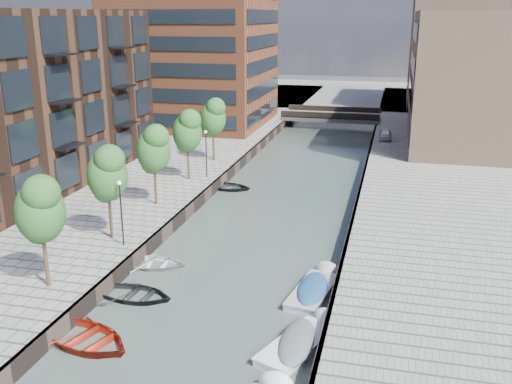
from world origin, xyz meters
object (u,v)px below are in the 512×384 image
at_px(sloop_4, 227,189).
at_px(motorboat_4, 302,341).
at_px(tree_3, 107,172).
at_px(sloop_3, 153,266).
at_px(sloop_1, 135,298).
at_px(tree_2, 40,208).
at_px(bridge, 332,116).
at_px(tree_5, 187,130).
at_px(sloop_2, 85,343).
at_px(motorboat_3, 315,289).
at_px(tree_6, 213,116).
at_px(tree_4, 153,148).
at_px(car, 385,134).

distance_m(sloop_4, motorboat_4, 25.18).
relative_size(tree_3, sloop_3, 1.45).
relative_size(sloop_1, sloop_3, 1.05).
bearing_deg(tree_2, bridge, 81.05).
height_order(bridge, sloop_3, bridge).
height_order(tree_5, sloop_2, tree_5).
height_order(tree_3, motorboat_4, tree_3).
xyz_separation_m(tree_2, sloop_4, (3.10, 22.07, -5.31)).
bearing_deg(sloop_3, tree_2, 142.49).
bearing_deg(sloop_4, tree_3, 172.99).
xyz_separation_m(sloop_1, motorboat_3, (9.31, 3.03, 0.20)).
bearing_deg(tree_6, motorboat_4, -64.75).
height_order(tree_4, tree_6, same).
distance_m(sloop_1, motorboat_3, 9.79).
xyz_separation_m(tree_2, tree_3, (0.00, 7.00, 0.00)).
xyz_separation_m(tree_6, motorboat_3, (13.40, -23.42, -5.10)).
xyz_separation_m(tree_2, sloop_1, (4.09, 1.55, -5.31)).
height_order(tree_2, motorboat_4, tree_2).
xyz_separation_m(sloop_3, car, (12.59, 36.44, 1.59)).
bearing_deg(car, tree_4, -121.58).
relative_size(sloop_3, motorboat_3, 0.78).
relative_size(tree_2, tree_6, 1.00).
xyz_separation_m(tree_2, motorboat_3, (13.40, 4.58, -5.10)).
height_order(bridge, tree_5, tree_5).
xyz_separation_m(tree_4, motorboat_4, (13.59, -14.82, -5.11)).
xyz_separation_m(tree_5, sloop_2, (3.80, -24.10, -5.31)).
relative_size(tree_5, sloop_2, 1.16).
relative_size(tree_4, tree_5, 1.00).
distance_m(sloop_3, sloop_4, 16.53).
bearing_deg(tree_3, sloop_1, -53.07).
bearing_deg(tree_2, tree_5, 90.00).
bearing_deg(sloop_2, sloop_4, 19.92).
relative_size(tree_4, tree_6, 1.00).
height_order(sloop_4, motorboat_3, motorboat_3).
xyz_separation_m(motorboat_4, car, (2.41, 42.80, 1.39)).
bearing_deg(sloop_2, tree_5, 27.29).
height_order(bridge, tree_4, tree_4).
bearing_deg(car, sloop_3, -110.88).
xyz_separation_m(tree_5, sloop_1, (4.09, -19.45, -5.31)).
xyz_separation_m(sloop_2, sloop_3, (-0.39, 8.64, 0.00)).
distance_m(tree_3, sloop_2, 12.03).
relative_size(sloop_2, car, 1.49).
distance_m(tree_5, sloop_3, 16.70).
relative_size(tree_3, car, 1.72).
bearing_deg(sloop_2, tree_6, 25.29).
relative_size(bridge, sloop_3, 3.18).
xyz_separation_m(tree_3, sloop_1, (4.09, -5.45, -5.31)).
bearing_deg(sloop_1, motorboat_3, -68.83).
relative_size(motorboat_3, car, 1.51).
distance_m(sloop_1, sloop_4, 20.54).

